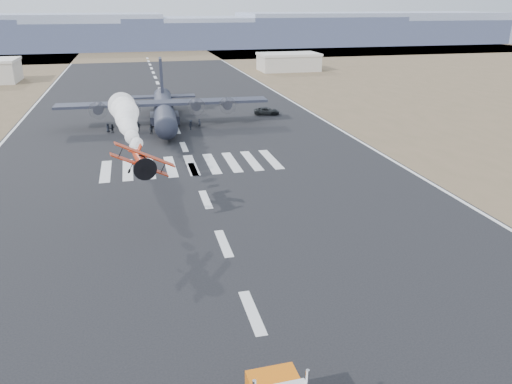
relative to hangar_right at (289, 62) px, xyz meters
name	(u,v)px	position (x,y,z in m)	size (l,w,h in m)	color
scrub_far	(145,53)	(-46.00, 80.00, -3.01)	(500.00, 80.00, 0.00)	brown
runway_markings	(184,147)	(-46.00, -90.00, -3.00)	(60.00, 260.00, 0.01)	silver
ridge_seg_c	(7,32)	(-111.00, 110.00, 5.49)	(150.00, 50.00, 17.00)	#808AA3
ridge_seg_d	(142,35)	(-46.00, 110.00, 3.49)	(150.00, 50.00, 13.00)	#808AA3
ridge_seg_e	(262,31)	(19.00, 110.00, 4.49)	(150.00, 50.00, 15.00)	#808AA3
ridge_seg_f	(370,28)	(84.00, 110.00, 5.49)	(150.00, 50.00, 17.00)	#808AA3
ridge_seg_g	(468,30)	(149.00, 110.00, 3.49)	(150.00, 50.00, 13.00)	#808AA3
hangar_right	(289,62)	(0.00, 0.00, 0.00)	(20.50, 12.50, 5.90)	#AAA497
aerobatic_biplane	(141,161)	(-53.19, -119.54, 4.06)	(5.84, 5.82, 4.29)	#C0340C
smoke_trail	(125,114)	(-54.69, -96.77, 4.24)	(4.07, 27.39, 4.07)	white
transport_aircraft	(164,109)	(-47.77, -72.20, -0.07)	(39.47, 32.50, 11.40)	#202331
support_vehicle	(267,111)	(-26.29, -68.83, -2.27)	(2.46, 5.34, 1.48)	black
crew_a	(199,123)	(-41.65, -77.17, -2.16)	(0.62, 0.51, 1.70)	black
crew_b	(137,130)	(-53.22, -79.46, -2.16)	(0.82, 0.51, 1.70)	black
crew_c	(191,125)	(-43.44, -78.43, -2.09)	(1.18, 0.55, 1.83)	black
crew_d	(139,127)	(-52.86, -77.38, -2.13)	(1.03, 0.53, 1.75)	black
crew_e	(108,128)	(-58.31, -76.58, -2.22)	(0.78, 0.48, 1.59)	black
crew_f	(112,128)	(-57.54, -77.30, -2.21)	(1.48, 0.48, 1.60)	black
crew_g	(162,130)	(-48.98, -81.22, -2.16)	(0.62, 0.51, 1.69)	black
crew_h	(151,129)	(-50.72, -80.06, -2.12)	(0.86, 0.53, 1.78)	black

